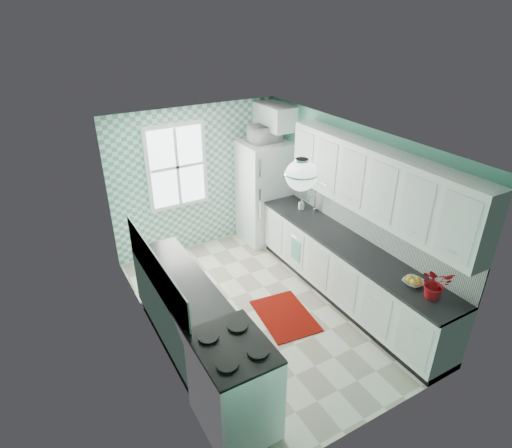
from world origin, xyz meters
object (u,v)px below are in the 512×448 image
stove (234,384)px  potted_plant (435,284)px  ceiling_light (301,175)px  fridge (264,192)px  microwave (265,134)px  sink (305,214)px  fruit_bowl (413,282)px

stove → potted_plant: potted_plant is taller
potted_plant → ceiling_light: bearing=139.7°
fridge → stove: fridge is taller
ceiling_light → microwave: 2.85m
sink → potted_plant: 2.51m
fridge → ceiling_light: bearing=-111.2°
stove → sink: sink is taller
potted_plant → fruit_bowl: bearing=90.0°
sink → fruit_bowl: bearing=-91.6°
fruit_bowl → microwave: microwave is taller
ceiling_light → stove: bearing=-150.3°
stove → sink: size_ratio=1.96×
sink → fruit_bowl: size_ratio=2.22×
stove → sink: (2.40, 2.16, 0.39)m
fridge → potted_plant: 3.63m
stove → fruit_bowl: (2.40, -0.05, 0.43)m
fruit_bowl → microwave: size_ratio=0.46×
stove → microwave: (2.31, 3.29, 1.44)m
stove → ceiling_light: bearing=30.4°
ceiling_light → fruit_bowl: bearing=-31.4°
fridge → fruit_bowl: fridge is taller
ceiling_light → potted_plant: 1.98m
stove → fruit_bowl: bearing=-0.5°
microwave → fruit_bowl: bearing=93.1°
fridge → stove: size_ratio=1.76×
sink → microwave: size_ratio=1.03×
fruit_bowl → microwave: bearing=91.5°
stove → potted_plant: bearing=-7.2°
fruit_bowl → microwave: (-0.09, 3.34, 1.01)m
stove → potted_plant: 2.49m
fridge → stove: (-2.31, -3.29, -0.38)m
ceiling_light → fridge: ceiling_light is taller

